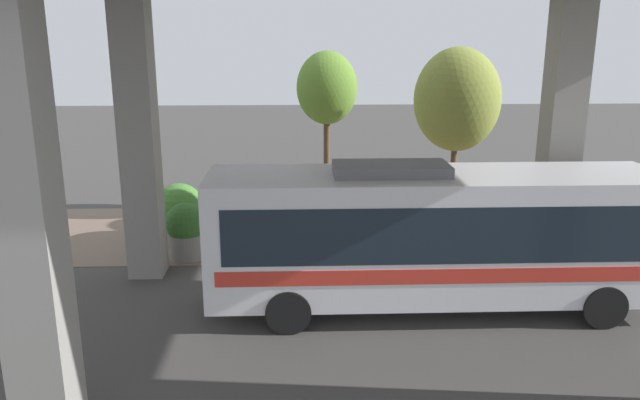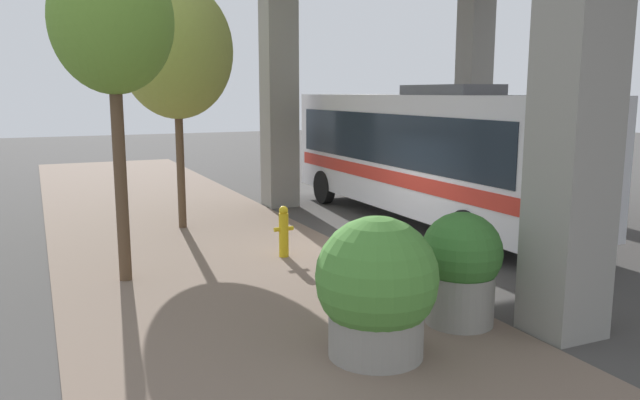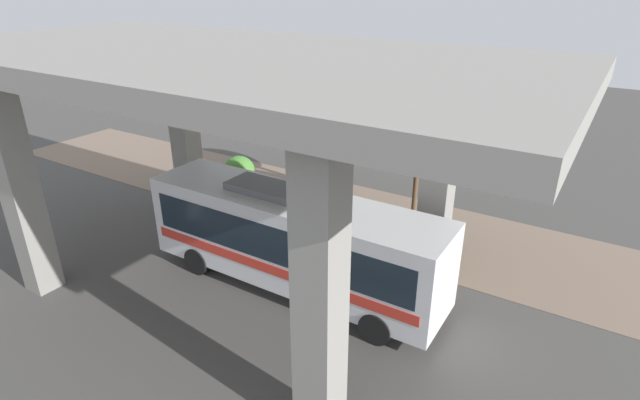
{
  "view_description": "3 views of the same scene",
  "coord_description": "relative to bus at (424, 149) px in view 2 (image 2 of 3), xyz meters",
  "views": [
    {
      "loc": [
        16.59,
        -1.46,
        6.38
      ],
      "look_at": [
        0.49,
        -0.85,
        2.02
      ],
      "focal_mm": 35.0,
      "sensor_mm": 36.0,
      "label": 1
    },
    {
      "loc": [
        -6.07,
        -11.72,
        3.35
      ],
      "look_at": [
        -0.2,
        1.13,
        0.9
      ],
      "focal_mm": 35.0,
      "sensor_mm": 36.0,
      "label": 2
    },
    {
      "loc": [
        14.71,
        10.01,
        9.72
      ],
      "look_at": [
        -0.23,
        0.72,
        1.76
      ],
      "focal_mm": 28.0,
      "sensor_mm": 36.0,
      "label": 3
    }
  ],
  "objects": [
    {
      "name": "fire_hydrant",
      "position": [
        -4.57,
        -1.79,
        -1.37
      ],
      "size": [
        0.41,
        0.2,
        1.08
      ],
      "color": "gold",
      "rests_on": "ground"
    },
    {
      "name": "bus",
      "position": [
        0.0,
        0.0,
        0.0
      ],
      "size": [
        2.56,
        10.35,
        3.53
      ],
      "color": "silver",
      "rests_on": "ground"
    },
    {
      "name": "planter_middle",
      "position": [
        -3.6,
        -6.34,
        -1.05
      ],
      "size": [
        1.17,
        1.17,
        1.67
      ],
      "color": "gray",
      "rests_on": "ground"
    },
    {
      "name": "planter_front",
      "position": [
        -5.27,
        -6.82,
        -1.01
      ],
      "size": [
        1.57,
        1.57,
        1.83
      ],
      "color": "gray",
      "rests_on": "ground"
    },
    {
      "name": "street_tree_far",
      "position": [
        -5.85,
        1.89,
        2.4
      ],
      "size": [
        2.7,
        2.7,
        5.95
      ],
      "color": "brown",
      "rests_on": "ground"
    },
    {
      "name": "street_tree_near",
      "position": [
        -7.75,
        -2.1,
        2.59
      ],
      "size": [
        2.06,
        2.06,
        5.78
      ],
      "color": "brown",
      "rests_on": "ground"
    },
    {
      "name": "ground_plane",
      "position": [
        -2.99,
        -1.68,
        -1.91
      ],
      "size": [
        80.0,
        80.0,
        0.0
      ],
      "primitive_type": "plane",
      "color": "#474442",
      "rests_on": "ground"
    },
    {
      "name": "sidewalk_strip",
      "position": [
        -5.99,
        -1.68,
        -1.9
      ],
      "size": [
        6.0,
        40.0,
        0.02
      ],
      "color": "#7A6656",
      "rests_on": "ground"
    }
  ]
}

